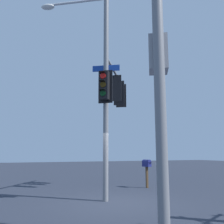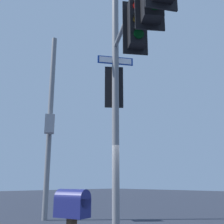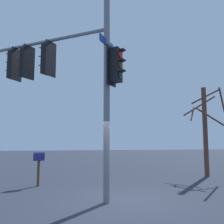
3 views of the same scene
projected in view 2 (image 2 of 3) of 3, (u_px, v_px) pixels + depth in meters
name	position (u px, v px, depth m)	size (l,w,h in m)	color
main_signal_pole_assembly	(132.00, 46.00, 6.99)	(4.83, 5.39, 8.47)	slate
secondary_pole_assembly	(50.00, 123.00, 11.97)	(0.74, 0.60, 8.06)	slate
mailbox	(72.00, 213.00, 3.62)	(0.49, 0.35, 1.41)	#4C3823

